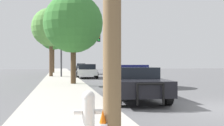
% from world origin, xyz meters
% --- Properties ---
extents(sidewalk_left, '(3.00, 110.00, 0.13)m').
position_xyz_m(sidewalk_left, '(-5.10, 0.00, 0.07)').
color(sidewalk_left, '#ADA89E').
rests_on(sidewalk_left, ground_plane).
extents(police_car, '(2.32, 5.29, 1.43)m').
position_xyz_m(police_car, '(-2.33, 2.87, 0.73)').
color(police_car, black).
rests_on(police_car, ground_plane).
extents(fire_hydrant, '(0.61, 0.27, 0.84)m').
position_xyz_m(fire_hydrant, '(-4.77, -2.61, 0.57)').
color(fire_hydrant, white).
rests_on(fire_hydrant, sidewalk_left).
extents(traffic_light, '(3.94, 0.35, 4.51)m').
position_xyz_m(traffic_light, '(-3.43, 19.57, 3.36)').
color(traffic_light, '#424247').
rests_on(traffic_light, sidewalk_left).
extents(car_background_midblock, '(2.27, 4.76, 1.36)m').
position_xyz_m(car_background_midblock, '(-2.63, 19.08, 0.72)').
color(car_background_midblock, silver).
rests_on(car_background_midblock, ground_plane).
extents(car_background_distant, '(2.18, 4.25, 1.31)m').
position_xyz_m(car_background_distant, '(-1.16, 44.83, 0.70)').
color(car_background_distant, '#474C51').
rests_on(car_background_distant, ground_plane).
extents(tree_sidewalk_far, '(3.81, 3.81, 6.89)m').
position_xyz_m(tree_sidewalk_far, '(-6.05, 30.13, 5.10)').
color(tree_sidewalk_far, '#4C3823').
rests_on(tree_sidewalk_far, sidewalk_left).
extents(tree_sidewalk_mid, '(3.90, 3.90, 6.86)m').
position_xyz_m(tree_sidewalk_mid, '(-6.09, 20.48, 5.02)').
color(tree_sidewalk_mid, brown).
rests_on(tree_sidewalk_mid, sidewalk_left).
extents(tree_sidewalk_near, '(3.92, 3.92, 5.94)m').
position_xyz_m(tree_sidewalk_near, '(-4.40, 10.34, 4.09)').
color(tree_sidewalk_near, '#4C3823').
rests_on(tree_sidewalk_near, sidewalk_left).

